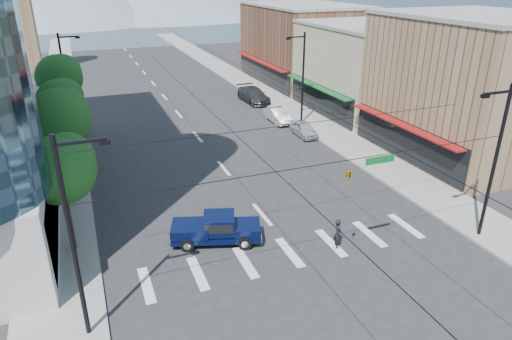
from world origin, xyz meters
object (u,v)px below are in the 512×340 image
at_px(pedestrian, 338,233).
at_px(parked_car_near, 304,129).
at_px(parked_car_mid, 278,115).
at_px(pickup_truck, 216,228).
at_px(parked_car_far, 253,95).

bearing_deg(pedestrian, parked_car_near, -1.93).
bearing_deg(parked_car_mid, pedestrian, -105.34).
height_order(pickup_truck, parked_car_far, pickup_truck).
distance_m(parked_car_near, parked_car_mid, 4.82).
xyz_separation_m(pickup_truck, parked_car_mid, (12.49, 19.48, -0.18)).
distance_m(parked_car_near, parked_car_far, 13.09).
xyz_separation_m(pedestrian, parked_car_near, (6.90, 17.66, -0.21)).
relative_size(pickup_truck, parked_car_near, 1.37).
xyz_separation_m(pedestrian, parked_car_far, (6.90, 30.75, -0.03)).
bearing_deg(parked_car_far, pedestrian, -105.23).
xyz_separation_m(parked_car_near, parked_car_mid, (-0.56, 4.78, 0.04)).
bearing_deg(parked_car_mid, parked_car_far, 86.58).
relative_size(parked_car_near, parked_car_mid, 0.91).
xyz_separation_m(pickup_truck, parked_car_near, (13.05, 14.69, -0.23)).
xyz_separation_m(pickup_truck, parked_car_far, (13.05, 27.78, -0.05)).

